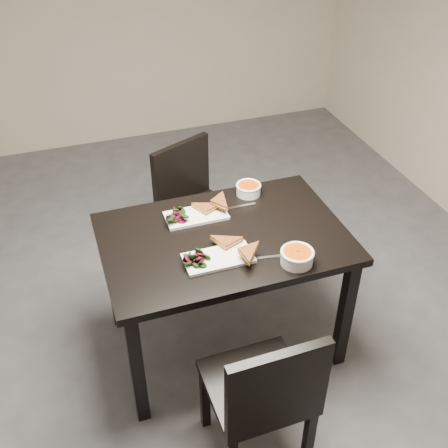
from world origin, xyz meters
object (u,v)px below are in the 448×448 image
object	(u,v)px
chair_far	(194,202)
plate_far	(196,216)
table	(224,251)
soup_bowl_near	(297,256)
soup_bowl_far	(248,189)
plate_near	(218,258)
chair_near	(264,393)

from	to	relation	value
chair_far	plate_far	size ratio (longest dim) A/B	2.69
table	soup_bowl_near	xyz separation A→B (m)	(0.25, -0.30, 0.14)
chair_far	table	bearing A→B (deg)	-117.95
plate_far	soup_bowl_far	world-z (taller)	soup_bowl_far
plate_near	soup_bowl_near	xyz separation A→B (m)	(0.33, -0.14, 0.03)
table	chair_near	xyz separation A→B (m)	(-0.08, -0.74, -0.17)
chair_near	chair_far	size ratio (longest dim) A/B	1.00
table	soup_bowl_near	distance (m)	0.42
table	plate_near	bearing A→B (deg)	-117.01
plate_near	soup_bowl_near	size ratio (longest dim) A/B	2.06
chair_near	plate_near	size ratio (longest dim) A/B	2.64
chair_near	plate_far	world-z (taller)	chair_near
chair_far	plate_near	bearing A→B (deg)	-122.72
table	plate_far	xyz separation A→B (m)	(-0.08, 0.20, 0.11)
chair_far	plate_near	xyz separation A→B (m)	(-0.13, -0.87, 0.27)
chair_near	plate_near	xyz separation A→B (m)	(-0.01, 0.57, 0.27)
chair_near	soup_bowl_far	bearing A→B (deg)	72.03
soup_bowl_far	soup_bowl_near	bearing A→B (deg)	-89.77
chair_near	plate_far	size ratio (longest dim) A/B	2.69
chair_far	plate_far	world-z (taller)	chair_far
chair_far	plate_far	bearing A→B (deg)	-128.49
plate_far	table	bearing A→B (deg)	-66.63
soup_bowl_near	soup_bowl_far	xyz separation A→B (m)	(-0.00, 0.61, -0.00)
table	soup_bowl_far	world-z (taller)	soup_bowl_far
plate_far	soup_bowl_far	xyz separation A→B (m)	(0.33, 0.11, 0.03)
soup_bowl_far	plate_near	bearing A→B (deg)	-124.84
plate_near	plate_far	xyz separation A→B (m)	(-0.00, 0.36, -0.00)
table	chair_far	size ratio (longest dim) A/B	1.41
chair_near	plate_near	world-z (taller)	chair_near
table	soup_bowl_far	bearing A→B (deg)	51.50
table	soup_bowl_far	distance (m)	0.42
chair_near	soup_bowl_near	distance (m)	0.62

